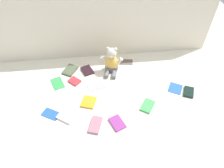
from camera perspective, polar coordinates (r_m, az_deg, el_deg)
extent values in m
plane|color=silver|center=(1.69, -0.78, 0.05)|extent=(3.20, 3.20, 0.00)
cube|color=beige|center=(1.81, -2.19, 15.75)|extent=(1.89, 0.03, 0.60)
ellipsoid|color=#E5B24C|center=(1.76, -0.07, 5.82)|extent=(0.13, 0.11, 0.15)
ellipsoid|color=slate|center=(1.79, -0.09, 4.57)|extent=(0.14, 0.12, 0.05)
sphere|color=beige|center=(1.69, -0.10, 8.53)|extent=(0.10, 0.10, 0.08)
ellipsoid|color=white|center=(1.67, -0.24, 7.72)|extent=(0.04, 0.03, 0.02)
sphere|color=beige|center=(1.68, -1.05, 9.63)|extent=(0.04, 0.04, 0.03)
sphere|color=beige|center=(1.68, 0.94, 9.46)|extent=(0.04, 0.04, 0.03)
cylinder|color=beige|center=(1.75, -2.08, 6.54)|extent=(0.07, 0.05, 0.08)
cylinder|color=beige|center=(1.74, 1.91, 6.19)|extent=(0.07, 0.05, 0.08)
cylinder|color=slate|center=(1.74, -1.44, 2.85)|extent=(0.06, 0.09, 0.04)
cylinder|color=slate|center=(1.74, 0.58, 2.66)|extent=(0.06, 0.09, 0.04)
cube|color=black|center=(1.72, 20.23, -2.04)|extent=(0.11, 0.13, 0.02)
cube|color=#A59DA3|center=(1.67, -4.40, -0.47)|extent=(0.16, 0.12, 0.01)
cube|color=#60524C|center=(1.89, 3.79, 6.07)|extent=(0.13, 0.09, 0.01)
cube|color=red|center=(1.72, -10.21, 0.78)|extent=(0.11, 0.11, 0.02)
cube|color=green|center=(1.74, -14.69, 0.22)|extent=(0.13, 0.16, 0.01)
cube|color=white|center=(1.51, -12.37, -8.69)|extent=(0.14, 0.13, 0.02)
cube|color=#4B5840|center=(1.83, -11.38, 3.72)|extent=(0.14, 0.16, 0.02)
cube|color=black|center=(1.80, -6.80, 3.70)|extent=(0.12, 0.13, 0.02)
cube|color=#A56A7D|center=(1.44, -4.57, -11.07)|extent=(0.11, 0.15, 0.02)
cube|color=blue|center=(1.72, 16.94, -1.09)|extent=(0.14, 0.14, 0.01)
cube|color=gold|center=(1.56, -6.43, -4.92)|extent=(0.13, 0.13, 0.02)
cube|color=#2759A6|center=(1.55, -16.38, -7.86)|extent=(0.15, 0.13, 0.01)
cube|color=#429C54|center=(1.55, 9.71, -5.90)|extent=(0.13, 0.14, 0.02)
cube|color=#93358B|center=(1.44, 1.44, -10.62)|extent=(0.12, 0.14, 0.02)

